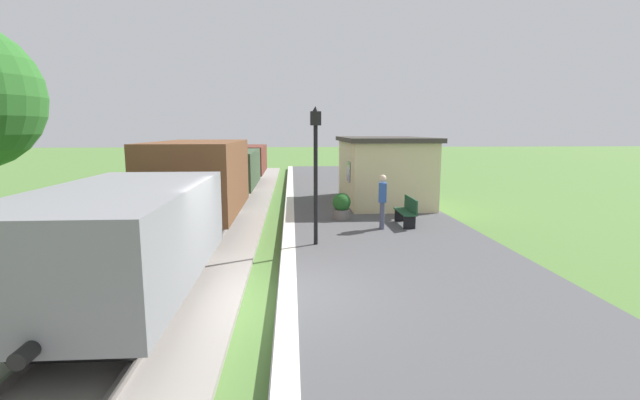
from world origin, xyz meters
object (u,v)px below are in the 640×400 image
(station_hut, at_px, (383,170))
(bench_near_hut, at_px, (407,211))
(freight_train, at_px, (216,179))
(potted_planter, at_px, (342,206))
(person_waiting, at_px, (382,199))
(lamp_post_near, at_px, (316,150))

(station_hut, bearing_deg, bench_near_hut, -91.74)
(freight_train, bearing_deg, potted_planter, -24.18)
(freight_train, bearing_deg, station_hut, 12.89)
(station_hut, xyz_separation_m, person_waiting, (-1.07, -5.24, -0.47))
(freight_train, xyz_separation_m, potted_planter, (4.63, -2.08, -0.76))
(station_hut, relative_size, bench_near_hut, 3.87)
(potted_planter, bearing_deg, bench_near_hut, -28.49)
(person_waiting, bearing_deg, station_hut, -91.20)
(bench_near_hut, relative_size, person_waiting, 0.88)
(potted_planter, bearing_deg, freight_train, 155.82)
(person_waiting, xyz_separation_m, lamp_post_near, (-2.19, -1.81, 1.62))
(freight_train, height_order, person_waiting, freight_train)
(person_waiting, relative_size, potted_planter, 1.87)
(freight_train, height_order, station_hut, station_hut)
(potted_planter, xyz_separation_m, lamp_post_near, (-1.09, -3.42, 2.08))
(freight_train, xyz_separation_m, lamp_post_near, (3.54, -5.50, 1.32))
(station_hut, bearing_deg, lamp_post_near, -114.82)
(station_hut, relative_size, lamp_post_near, 1.57)
(lamp_post_near, bearing_deg, bench_near_hut, 36.62)
(freight_train, height_order, lamp_post_near, lamp_post_near)
(bench_near_hut, relative_size, potted_planter, 1.64)
(bench_near_hut, distance_m, person_waiting, 1.15)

